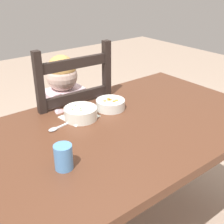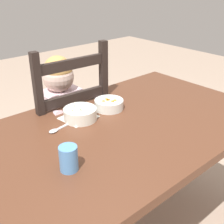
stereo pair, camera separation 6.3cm
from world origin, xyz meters
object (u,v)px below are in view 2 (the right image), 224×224
Objects in this scene: dining_table at (120,144)px; bowl_of_peas at (80,114)px; bowl_of_carrots at (109,104)px; drinking_cup at (69,158)px; dining_chair at (65,136)px; spoon at (57,129)px; child_figure at (64,112)px.

bowl_of_peas reaches higher than dining_table.
drinking_cup is (-0.43, -0.29, 0.02)m from bowl_of_carrots.
dining_chair is 0.41m from bowl_of_carrots.
bowl_of_peas is (-0.08, -0.29, 0.28)m from dining_chair.
dining_chair is at bearing 107.31° from bowl_of_carrots.
bowl_of_peas is 0.38m from drinking_cup.
dining_chair is at bearing 73.85° from bowl_of_peas.
dining_chair is 7.42× the size of spoon.
spoon is (-0.22, -0.31, 0.10)m from child_figure.
spoon is at bearing -173.00° from bowl_of_peas.
dining_chair is 0.46m from spoon.
spoon is 1.49× the size of drinking_cup.
bowl_of_carrots reaches higher than spoon.
bowl_of_carrots is at bearing -0.01° from bowl_of_peas.
bowl_of_peas reaches higher than bowl_of_carrots.
child_figure is at bearing 59.49° from drinking_cup.
child_figure is 0.33m from bowl_of_carrots.
dining_table is at bearing -88.31° from child_figure.
dining_table is 9.79× the size of bowl_of_carrots.
spoon is at bearing -125.96° from child_figure.
dining_chair reaches higher than child_figure.
bowl_of_carrots is 1.05× the size of spoon.
spoon is (-0.22, -0.31, 0.26)m from dining_chair.
dining_chair is (-0.02, 0.46, -0.15)m from dining_table.
drinking_cup is (-0.35, -0.12, 0.15)m from dining_table.
dining_chair reaches higher than bowl_of_carrots.
spoon is at bearing -125.52° from dining_chair.
dining_table is at bearing -87.90° from dining_chair.
bowl_of_peas is 0.18m from bowl_of_carrots.
child_figure is (0.00, -0.00, 0.15)m from dining_chair.
drinking_cup is (-0.34, -0.58, 0.15)m from child_figure.
bowl_of_carrots is at bearing -73.25° from child_figure.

